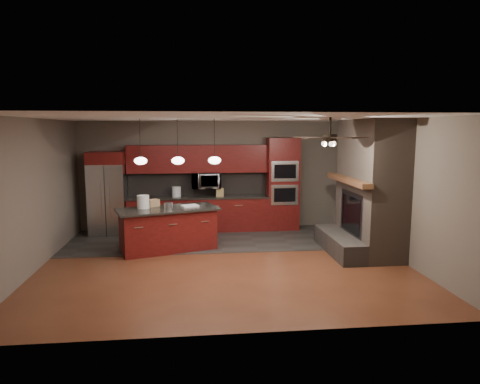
{
  "coord_description": "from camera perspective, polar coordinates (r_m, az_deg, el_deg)",
  "views": [
    {
      "loc": [
        -0.57,
        -8.12,
        2.59
      ],
      "look_at": [
        0.37,
        0.6,
        1.31
      ],
      "focal_mm": 32.0,
      "sensor_mm": 36.0,
      "label": 1
    }
  ],
  "objects": [
    {
      "name": "pendant_center",
      "position": [
        8.85,
        -8.28,
        4.19
      ],
      "size": [
        0.26,
        0.26,
        0.92
      ],
      "color": "black",
      "rests_on": "ceiling"
    },
    {
      "name": "slate_tile_patch",
      "position": [
        10.27,
        -2.77,
        -6.26
      ],
      "size": [
        7.0,
        2.4,
        0.01
      ],
      "primitive_type": "cube",
      "color": "#312F2C",
      "rests_on": "ground"
    },
    {
      "name": "white_bucket",
      "position": [
        9.36,
        -12.79,
        -1.29
      ],
      "size": [
        0.36,
        0.36,
        0.28
      ],
      "primitive_type": "cylinder",
      "rotation": [
        0.0,
        0.0,
        0.62
      ],
      "color": "white",
      "rests_on": "kitchen_island"
    },
    {
      "name": "pendant_left",
      "position": [
        8.91,
        -13.11,
        4.09
      ],
      "size": [
        0.26,
        0.26,
        0.92
      ],
      "color": "black",
      "rests_on": "ceiling"
    },
    {
      "name": "counter_box",
      "position": [
        10.91,
        -2.73,
        -0.04
      ],
      "size": [
        0.2,
        0.16,
        0.21
      ],
      "primitive_type": "cube",
      "rotation": [
        0.0,
        0.0,
        0.05
      ],
      "color": "tan",
      "rests_on": "back_cabinetry"
    },
    {
      "name": "pendant_right",
      "position": [
        8.85,
        -3.41,
        4.27
      ],
      "size": [
        0.26,
        0.26,
        0.92
      ],
      "color": "black",
      "rests_on": "ceiling"
    },
    {
      "name": "ceiling",
      "position": [
        8.15,
        -2.15,
        9.8
      ],
      "size": [
        7.0,
        6.0,
        0.02
      ],
      "primitive_type": "cube",
      "color": "white",
      "rests_on": "back_wall"
    },
    {
      "name": "kitchen_island",
      "position": [
        9.38,
        -9.57,
        -4.87
      ],
      "size": [
        2.3,
        1.55,
        0.92
      ],
      "rotation": [
        0.0,
        0.0,
        0.31
      ],
      "color": "maroon",
      "rests_on": "ground"
    },
    {
      "name": "ground",
      "position": [
        8.54,
        -2.05,
        -9.32
      ],
      "size": [
        7.0,
        7.0,
        0.0
      ],
      "primitive_type": "plane",
      "color": "brown",
      "rests_on": "ground"
    },
    {
      "name": "back_wall",
      "position": [
        11.2,
        -3.19,
        2.22
      ],
      "size": [
        7.0,
        0.02,
        2.8
      ],
      "primitive_type": "cube",
      "color": "#645A50",
      "rests_on": "ground"
    },
    {
      "name": "fireplace_column",
      "position": [
        9.35,
        16.64,
        0.03
      ],
      "size": [
        1.3,
        2.1,
        2.8
      ],
      "color": "brown",
      "rests_on": "ground"
    },
    {
      "name": "back_cabinetry",
      "position": [
        11.0,
        -5.57,
        -0.58
      ],
      "size": [
        3.59,
        0.64,
        2.2
      ],
      "color": "maroon",
      "rests_on": "ground"
    },
    {
      "name": "paint_can",
      "position": [
        9.23,
        -9.5,
        -1.81
      ],
      "size": [
        0.26,
        0.26,
        0.13
      ],
      "primitive_type": "cylinder",
      "rotation": [
        0.0,
        0.0,
        0.51
      ],
      "color": "#ABABB0",
      "rests_on": "kitchen_island"
    },
    {
      "name": "paint_tray",
      "position": [
        9.41,
        -6.69,
        -1.85
      ],
      "size": [
        0.42,
        0.36,
        0.04
      ],
      "primitive_type": "cube",
      "rotation": [
        0.0,
        0.0,
        0.39
      ],
      "color": "white",
      "rests_on": "kitchen_island"
    },
    {
      "name": "cardboard_box",
      "position": [
        9.56,
        -11.52,
        -1.44
      ],
      "size": [
        0.3,
        0.29,
        0.15
      ],
      "primitive_type": "cube",
      "rotation": [
        0.0,
        0.0,
        0.67
      ],
      "color": "#A47F55",
      "rests_on": "kitchen_island"
    },
    {
      "name": "microwave",
      "position": [
        10.95,
        -4.55,
        1.54
      ],
      "size": [
        0.73,
        0.41,
        0.5
      ],
      "primitive_type": "imported",
      "color": "silver",
      "rests_on": "back_cabinetry"
    },
    {
      "name": "right_wall",
      "position": [
        9.16,
        20.3,
        0.35
      ],
      "size": [
        0.02,
        6.0,
        2.8
      ],
      "primitive_type": "cube",
      "color": "#645A50",
      "rests_on": "ground"
    },
    {
      "name": "left_wall",
      "position": [
        8.72,
        -25.71,
        -0.35
      ],
      "size": [
        0.02,
        6.0,
        2.8
      ],
      "primitive_type": "cube",
      "color": "#645A50",
      "rests_on": "ground"
    },
    {
      "name": "counter_bucket",
      "position": [
        10.94,
        -8.47,
        0.04
      ],
      "size": [
        0.29,
        0.29,
        0.26
      ],
      "primitive_type": "cylinder",
      "rotation": [
        0.0,
        0.0,
        -0.32
      ],
      "color": "silver",
      "rests_on": "back_cabinetry"
    },
    {
      "name": "refrigerator",
      "position": [
        11.06,
        -17.21,
        -0.16
      ],
      "size": [
        0.88,
        0.75,
        2.06
      ],
      "color": "silver",
      "rests_on": "ground"
    },
    {
      "name": "oven_tower",
      "position": [
        11.14,
        5.67,
        1.07
      ],
      "size": [
        0.8,
        0.63,
        2.38
      ],
      "color": "maroon",
      "rests_on": "ground"
    },
    {
      "name": "ceiling_fan",
      "position": [
        7.7,
        11.9,
        7.17
      ],
      "size": [
        1.27,
        1.33,
        0.41
      ],
      "color": "black",
      "rests_on": "ceiling"
    }
  ]
}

